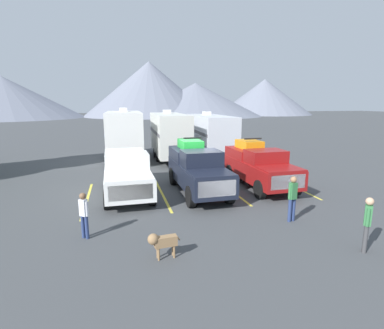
# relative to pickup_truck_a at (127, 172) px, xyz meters

# --- Properties ---
(ground_plane) EXTENTS (240.00, 240.00, 0.00)m
(ground_plane) POSITION_rel_pickup_truck_a_xyz_m (3.42, -0.05, -1.11)
(ground_plane) COLOR #3F4244
(pickup_truck_a) EXTENTS (2.27, 5.68, 2.14)m
(pickup_truck_a) POSITION_rel_pickup_truck_a_xyz_m (0.00, 0.00, 0.00)
(pickup_truck_a) COLOR white
(pickup_truck_a) RESTS_ON ground
(pickup_truck_b) EXTENTS (2.13, 5.68, 2.67)m
(pickup_truck_b) POSITION_rel_pickup_truck_a_xyz_m (3.42, -0.51, 0.12)
(pickup_truck_b) COLOR black
(pickup_truck_b) RESTS_ON ground
(pickup_truck_c) EXTENTS (2.22, 5.38, 2.52)m
(pickup_truck_c) POSITION_rel_pickup_truck_a_xyz_m (6.91, -0.26, 0.05)
(pickup_truck_c) COLOR maroon
(pickup_truck_c) RESTS_ON ground
(lot_stripe_a) EXTENTS (0.12, 5.50, 0.01)m
(lot_stripe_a) POSITION_rel_pickup_truck_a_xyz_m (-1.87, -0.50, -1.11)
(lot_stripe_a) COLOR gold
(lot_stripe_a) RESTS_ON ground
(lot_stripe_b) EXTENTS (0.12, 5.50, 0.01)m
(lot_stripe_b) POSITION_rel_pickup_truck_a_xyz_m (1.66, -0.50, -1.11)
(lot_stripe_b) COLOR gold
(lot_stripe_b) RESTS_ON ground
(lot_stripe_c) EXTENTS (0.12, 5.50, 0.01)m
(lot_stripe_c) POSITION_rel_pickup_truck_a_xyz_m (5.18, -0.50, -1.11)
(lot_stripe_c) COLOR gold
(lot_stripe_c) RESTS_ON ground
(lot_stripe_d) EXTENTS (0.12, 5.50, 0.01)m
(lot_stripe_d) POSITION_rel_pickup_truck_a_xyz_m (8.71, -0.50, -1.11)
(lot_stripe_d) COLOR gold
(lot_stripe_d) RESTS_ON ground
(camper_trailer_a) EXTENTS (2.72, 7.58, 4.03)m
(camper_trailer_a) POSITION_rel_pickup_truck_a_xyz_m (0.17, 8.92, 1.00)
(camper_trailer_a) COLOR white
(camper_trailer_a) RESTS_ON ground
(camper_trailer_b) EXTENTS (2.51, 8.62, 3.85)m
(camper_trailer_b) POSITION_rel_pickup_truck_a_xyz_m (3.61, 8.76, 0.92)
(camper_trailer_b) COLOR silver
(camper_trailer_b) RESTS_ON ground
(camper_trailer_c) EXTENTS (2.64, 8.84, 3.67)m
(camper_trailer_c) POSITION_rel_pickup_truck_a_xyz_m (7.12, 9.20, 0.83)
(camper_trailer_c) COLOR silver
(camper_trailer_c) RESTS_ON ground
(person_a) EXTENTS (0.38, 0.25, 1.76)m
(person_a) POSITION_rel_pickup_truck_a_xyz_m (5.92, -5.15, -0.10)
(person_a) COLOR navy
(person_a) RESTS_ON ground
(person_b) EXTENTS (0.30, 0.29, 1.57)m
(person_b) POSITION_rel_pickup_truck_a_xyz_m (-1.55, -4.83, -0.21)
(person_b) COLOR navy
(person_b) RESTS_ON ground
(person_c) EXTENTS (0.32, 0.32, 1.71)m
(person_c) POSITION_rel_pickup_truck_a_xyz_m (6.75, -7.83, -0.13)
(person_c) COLOR #3F3F42
(person_c) RESTS_ON ground
(dog) EXTENTS (0.96, 0.35, 0.80)m
(dog) POSITION_rel_pickup_truck_a_xyz_m (0.70, -6.78, -0.56)
(dog) COLOR olive
(dog) RESTS_ON ground
(mountain_ridge) EXTENTS (143.43, 45.18, 16.98)m
(mountain_ridge) POSITION_rel_pickup_truck_a_xyz_m (1.79, 84.21, 5.46)
(mountain_ridge) COLOR slate
(mountain_ridge) RESTS_ON ground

